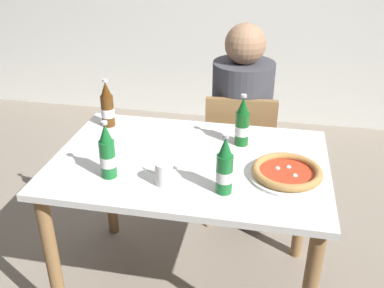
{
  "coord_description": "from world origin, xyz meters",
  "views": [
    {
      "loc": [
        0.33,
        -1.63,
        1.7
      ],
      "look_at": [
        0.0,
        0.05,
        0.8
      ],
      "focal_mm": 40.68,
      "sensor_mm": 36.0,
      "label": 1
    }
  ],
  "objects": [
    {
      "name": "paper_cup",
      "position": [
        -0.06,
        -0.21,
        0.8
      ],
      "size": [
        0.07,
        0.07,
        0.09
      ],
      "primitive_type": "cylinder",
      "color": "white",
      "rests_on": "dining_table_main"
    },
    {
      "name": "diner_seated",
      "position": [
        0.17,
        0.66,
        0.58
      ],
      "size": [
        0.34,
        0.34,
        1.21
      ],
      "color": "#2D3342",
      "rests_on": "ground_plane"
    },
    {
      "name": "dining_table_main",
      "position": [
        0.0,
        0.0,
        0.64
      ],
      "size": [
        1.2,
        0.8,
        0.75
      ],
      "color": "silver",
      "rests_on": "ground_plane"
    },
    {
      "name": "pizza_margherita_near",
      "position": [
        0.42,
        -0.07,
        0.77
      ],
      "size": [
        0.31,
        0.31,
        0.04
      ],
      "color": "white",
      "rests_on": "dining_table_main"
    },
    {
      "name": "beer_bottle_right",
      "position": [
        -0.47,
        0.26,
        0.85
      ],
      "size": [
        0.07,
        0.07,
        0.25
      ],
      "color": "#512D0F",
      "rests_on": "dining_table_main"
    },
    {
      "name": "beer_bottle_extra",
      "position": [
        0.18,
        -0.22,
        0.85
      ],
      "size": [
        0.07,
        0.07,
        0.25
      ],
      "color": "#196B2D",
      "rests_on": "dining_table_main"
    },
    {
      "name": "ground_plane",
      "position": [
        0.0,
        0.0,
        0.0
      ],
      "size": [
        8.0,
        8.0,
        0.0
      ],
      "primitive_type": "plane",
      "color": "gray"
    },
    {
      "name": "beer_bottle_center",
      "position": [
        0.21,
        0.19,
        0.85
      ],
      "size": [
        0.07,
        0.07,
        0.25
      ],
      "color": "#14591E",
      "rests_on": "dining_table_main"
    },
    {
      "name": "napkin_with_cutlery",
      "position": [
        -0.11,
        -0.05,
        0.75
      ],
      "size": [
        0.23,
        0.23,
        0.01
      ],
      "color": "white",
      "rests_on": "dining_table_main"
    },
    {
      "name": "chair_behind_table",
      "position": [
        0.17,
        0.61,
        0.48
      ],
      "size": [
        0.42,
        0.42,
        0.85
      ],
      "rotation": [
        0.0,
        0.0,
        3.2
      ],
      "color": "olive",
      "rests_on": "ground_plane"
    },
    {
      "name": "beer_bottle_left",
      "position": [
        -0.3,
        -0.2,
        0.85
      ],
      "size": [
        0.07,
        0.07,
        0.25
      ],
      "color": "#196B2D",
      "rests_on": "dining_table_main"
    }
  ]
}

